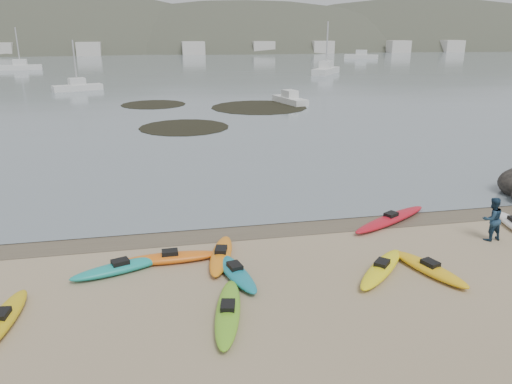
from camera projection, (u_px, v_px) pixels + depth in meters
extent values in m
plane|color=tan|center=(256.00, 226.00, 20.92)|extent=(600.00, 600.00, 0.00)
plane|color=brown|center=(257.00, 228.00, 20.64)|extent=(60.00, 60.00, 0.00)
plane|color=slate|center=(157.00, 42.00, 300.19)|extent=(1200.00, 1200.00, 0.00)
ellipsoid|color=#6EBA25|center=(228.00, 312.00, 14.25)|extent=(1.45, 3.78, 0.34)
ellipsoid|color=teal|center=(235.00, 272.00, 16.62)|extent=(1.41, 3.31, 0.34)
ellipsoid|color=orange|center=(221.00, 255.00, 17.83)|extent=(1.52, 3.41, 0.34)
ellipsoid|color=red|center=(391.00, 219.00, 21.21)|extent=(4.47, 2.94, 0.34)
ellipsoid|color=yellow|center=(430.00, 269.00, 16.82)|extent=(1.67, 3.20, 0.34)
ellipsoid|color=orange|center=(170.00, 258.00, 17.62)|extent=(3.52, 0.76, 0.34)
ellipsoid|color=gold|center=(2.00, 321.00, 13.84)|extent=(1.10, 3.48, 0.34)
ellipsoid|color=yellow|center=(382.00, 269.00, 16.83)|extent=(2.94, 3.01, 0.34)
ellipsoid|color=teal|center=(121.00, 268.00, 16.90)|extent=(3.44, 1.81, 0.34)
imported|color=navy|center=(492.00, 219.00, 19.30)|extent=(0.89, 0.72, 1.74)
cylinder|color=black|center=(184.00, 127.00, 41.58)|extent=(7.49, 7.49, 0.04)
cylinder|color=black|center=(259.00, 107.00, 52.18)|extent=(10.01, 10.01, 0.04)
cylinder|color=black|center=(153.00, 105.00, 54.05)|extent=(6.93, 6.93, 0.04)
cube|color=silver|center=(78.00, 87.00, 66.10)|extent=(6.53, 3.97, 0.89)
cube|color=silver|center=(290.00, 100.00, 54.71)|extent=(2.87, 5.80, 0.78)
cube|color=silver|center=(326.00, 71.00, 90.31)|extent=(7.30, 8.56, 1.24)
cube|color=silver|center=(21.00, 67.00, 99.21)|extent=(8.16, 3.22, 1.11)
cube|color=silver|center=(361.00, 56.00, 136.18)|extent=(8.95, 6.61, 1.25)
ellipsoid|color=#384235|center=(49.00, 96.00, 199.52)|extent=(220.00, 120.00, 80.00)
ellipsoid|color=#384235|center=(247.00, 87.00, 209.22)|extent=(200.00, 110.00, 68.00)
ellipsoid|color=#384235|center=(420.00, 84.00, 235.22)|extent=(230.00, 130.00, 76.00)
cube|color=beige|center=(19.00, 49.00, 147.31)|extent=(7.00, 5.00, 4.00)
cube|color=beige|center=(103.00, 49.00, 151.86)|extent=(7.00, 5.00, 4.00)
cube|color=beige|center=(182.00, 48.00, 156.42)|extent=(7.00, 5.00, 4.00)
cube|color=beige|center=(257.00, 48.00, 160.98)|extent=(7.00, 5.00, 4.00)
cube|color=beige|center=(328.00, 47.00, 165.53)|extent=(7.00, 5.00, 4.00)
cube|color=beige|center=(395.00, 47.00, 170.09)|extent=(7.00, 5.00, 4.00)
cube|color=beige|center=(458.00, 46.00, 174.65)|extent=(7.00, 5.00, 4.00)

